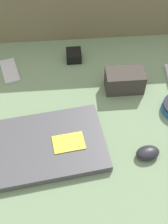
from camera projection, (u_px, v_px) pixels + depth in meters
ground_plane at (84, 137)px, 1.08m from camera, size 8.00×8.00×0.00m
couch_seat at (84, 127)px, 1.03m from camera, size 1.03×0.76×0.12m
couch_backrest at (74, 1)px, 1.20m from camera, size 1.03×0.20×0.45m
laptop at (49, 145)px, 0.90m from camera, size 0.35×0.27×0.03m
computer_mouse at (148, 153)px, 0.89m from camera, size 0.08×0.06×0.03m
phone_silver at (10, 71)px, 1.10m from camera, size 0.08×0.13×0.01m
camera_pouch at (125, 81)px, 1.03m from camera, size 0.13×0.07×0.07m
charger_brick at (74, 56)px, 1.13m from camera, size 0.05×0.06×0.04m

